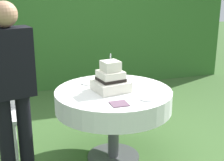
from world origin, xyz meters
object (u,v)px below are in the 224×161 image
cake_table (113,101)px  garden_chair (3,106)px  napkin_stack (119,104)px  standing_person (11,87)px  serving_plate_far (148,99)px  serving_plate_near (88,83)px  wedding_cake (111,80)px  serving_plate_left (131,80)px

cake_table → garden_chair: bearing=159.6°
napkin_stack → standing_person: size_ratio=0.09×
serving_plate_far → standing_person: size_ratio=0.08×
serving_plate_near → serving_plate_far: 0.74m
wedding_cake → garden_chair: wedding_cake is taller
serving_plate_near → serving_plate_left: bearing=-2.7°
serving_plate_near → serving_plate_far: (0.40, -0.62, 0.00)m
garden_chair → cake_table: bearing=-20.4°
serving_plate_near → standing_person: (-0.75, -0.52, 0.19)m
standing_person → serving_plate_near: bearing=34.6°
serving_plate_near → serving_plate_left: same height
wedding_cake → garden_chair: size_ratio=0.41×
standing_person → wedding_cake: bearing=14.8°
serving_plate_left → standing_person: size_ratio=0.08×
napkin_stack → serving_plate_near: bearing=100.4°
serving_plate_far → garden_chair: garden_chair is taller
cake_table → standing_person: bearing=-165.7°
serving_plate_far → standing_person: 1.17m
wedding_cake → serving_plate_near: 0.33m
serving_plate_far → cake_table: bearing=121.9°
serving_plate_left → napkin_stack: (-0.35, -0.63, -0.00)m
cake_table → napkin_stack: bearing=-100.1°
cake_table → serving_plate_near: bearing=123.7°
serving_plate_near → serving_plate_far: size_ratio=1.04×
wedding_cake → garden_chair: 1.13m
garden_chair → wedding_cake: bearing=-20.7°
cake_table → serving_plate_left: (0.28, 0.26, 0.11)m
cake_table → serving_plate_left: 0.40m
garden_chair → napkin_stack: bearing=-37.9°
serving_plate_far → napkin_stack: 0.28m
serving_plate_left → garden_chair: garden_chair is taller
napkin_stack → garden_chair: size_ratio=0.17×
serving_plate_left → standing_person: standing_person is taller
wedding_cake → serving_plate_near: bearing=120.2°
serving_plate_near → napkin_stack: size_ratio=0.95×
serving_plate_near → napkin_stack: (0.12, -0.65, -0.00)m
garden_chair → standing_person: 0.75m
cake_table → serving_plate_near: serving_plate_near is taller
napkin_stack → standing_person: standing_person is taller
wedding_cake → napkin_stack: wedding_cake is taller
serving_plate_far → napkin_stack: bearing=-173.4°
standing_person → garden_chair: bearing=99.8°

